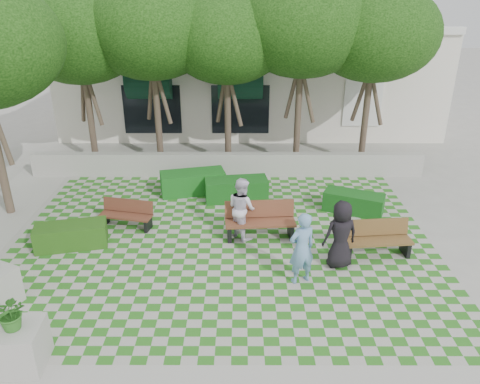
{
  "coord_description": "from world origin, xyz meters",
  "views": [
    {
      "loc": [
        0.52,
        -10.66,
        6.86
      ],
      "look_at": [
        0.5,
        1.5,
        1.4
      ],
      "focal_mm": 35.0,
      "sensor_mm": 36.0,
      "label": 1
    }
  ],
  "objects_px": {
    "hedge_west": "(71,235)",
    "person_dark": "(341,235)",
    "bench_west": "(126,215)",
    "person_blue": "(302,248)",
    "person_white": "(242,208)",
    "hedge_midleft": "(193,182)",
    "planter_front": "(18,338)",
    "bench_mid": "(260,221)",
    "bench_east": "(376,239)",
    "hedge_midright": "(236,189)",
    "hedge_east": "(353,202)"
  },
  "relations": [
    {
      "from": "bench_mid",
      "to": "planter_front",
      "type": "height_order",
      "value": "planter_front"
    },
    {
      "from": "hedge_midright",
      "to": "planter_front",
      "type": "relative_size",
      "value": 1.32
    },
    {
      "from": "hedge_west",
      "to": "person_blue",
      "type": "relative_size",
      "value": 1.02
    },
    {
      "from": "person_white",
      "to": "bench_east",
      "type": "bearing_deg",
      "value": -143.39
    },
    {
      "from": "bench_west",
      "to": "person_blue",
      "type": "distance_m",
      "value": 5.76
    },
    {
      "from": "hedge_midright",
      "to": "person_dark",
      "type": "distance_m",
      "value": 5.01
    },
    {
      "from": "bench_east",
      "to": "hedge_midright",
      "type": "xyz_separation_m",
      "value": [
        -3.85,
        3.6,
        -0.1
      ]
    },
    {
      "from": "bench_mid",
      "to": "person_blue",
      "type": "relative_size",
      "value": 1.09
    },
    {
      "from": "bench_mid",
      "to": "person_dark",
      "type": "height_order",
      "value": "person_dark"
    },
    {
      "from": "hedge_east",
      "to": "hedge_midleft",
      "type": "height_order",
      "value": "hedge_midleft"
    },
    {
      "from": "hedge_midright",
      "to": "planter_front",
      "type": "bearing_deg",
      "value": -118.04
    },
    {
      "from": "person_dark",
      "to": "planter_front",
      "type": "bearing_deg",
      "value": 13.59
    },
    {
      "from": "hedge_midright",
      "to": "hedge_midleft",
      "type": "distance_m",
      "value": 1.64
    },
    {
      "from": "planter_front",
      "to": "hedge_west",
      "type": "bearing_deg",
      "value": 96.62
    },
    {
      "from": "hedge_midleft",
      "to": "person_blue",
      "type": "bearing_deg",
      "value": -59.62
    },
    {
      "from": "bench_east",
      "to": "bench_west",
      "type": "distance_m",
      "value": 7.35
    },
    {
      "from": "hedge_east",
      "to": "person_dark",
      "type": "bearing_deg",
      "value": -108.93
    },
    {
      "from": "hedge_midleft",
      "to": "person_blue",
      "type": "height_order",
      "value": "person_blue"
    },
    {
      "from": "bench_east",
      "to": "person_white",
      "type": "distance_m",
      "value": 3.84
    },
    {
      "from": "hedge_midright",
      "to": "hedge_midleft",
      "type": "xyz_separation_m",
      "value": [
        -1.55,
        0.55,
        0.02
      ]
    },
    {
      "from": "hedge_midleft",
      "to": "person_white",
      "type": "relative_size",
      "value": 1.22
    },
    {
      "from": "hedge_midleft",
      "to": "hedge_west",
      "type": "distance_m",
      "value": 4.84
    },
    {
      "from": "bench_mid",
      "to": "person_white",
      "type": "height_order",
      "value": "person_white"
    },
    {
      "from": "bench_east",
      "to": "bench_mid",
      "type": "xyz_separation_m",
      "value": [
        -3.14,
        0.98,
        0.04
      ]
    },
    {
      "from": "planter_front",
      "to": "hedge_east",
      "type": "bearing_deg",
      "value": 40.35
    },
    {
      "from": "bench_west",
      "to": "hedge_midleft",
      "type": "xyz_separation_m",
      "value": [
        1.78,
        2.57,
        -0.02
      ]
    },
    {
      "from": "hedge_midleft",
      "to": "person_white",
      "type": "height_order",
      "value": "person_white"
    },
    {
      "from": "hedge_midright",
      "to": "person_dark",
      "type": "xyz_separation_m",
      "value": [
        2.73,
        -4.16,
        0.55
      ]
    },
    {
      "from": "hedge_east",
      "to": "hedge_west",
      "type": "distance_m",
      "value": 8.73
    },
    {
      "from": "bench_west",
      "to": "hedge_west",
      "type": "distance_m",
      "value": 1.75
    },
    {
      "from": "hedge_midleft",
      "to": "hedge_west",
      "type": "xyz_separation_m",
      "value": [
        -3.09,
        -3.73,
        -0.05
      ]
    },
    {
      "from": "bench_west",
      "to": "person_white",
      "type": "xyz_separation_m",
      "value": [
        3.51,
        -0.56,
        0.51
      ]
    },
    {
      "from": "hedge_east",
      "to": "planter_front",
      "type": "xyz_separation_m",
      "value": [
        -7.93,
        -6.73,
        0.32
      ]
    },
    {
      "from": "hedge_east",
      "to": "person_blue",
      "type": "relative_size",
      "value": 0.99
    },
    {
      "from": "bench_east",
      "to": "person_blue",
      "type": "height_order",
      "value": "person_blue"
    },
    {
      "from": "hedge_midright",
      "to": "hedge_midleft",
      "type": "relative_size",
      "value": 0.95
    },
    {
      "from": "bench_west",
      "to": "person_blue",
      "type": "xyz_separation_m",
      "value": [
        4.97,
        -2.87,
        0.54
      ]
    },
    {
      "from": "hedge_west",
      "to": "hedge_midright",
      "type": "bearing_deg",
      "value": 34.48
    },
    {
      "from": "person_blue",
      "to": "hedge_midright",
      "type": "bearing_deg",
      "value": -94.35
    },
    {
      "from": "person_blue",
      "to": "person_white",
      "type": "height_order",
      "value": "person_blue"
    },
    {
      "from": "bench_west",
      "to": "person_white",
      "type": "distance_m",
      "value": 3.59
    },
    {
      "from": "hedge_west",
      "to": "person_white",
      "type": "height_order",
      "value": "person_white"
    },
    {
      "from": "hedge_east",
      "to": "person_blue",
      "type": "distance_m",
      "value": 4.52
    },
    {
      "from": "hedge_midright",
      "to": "hedge_west",
      "type": "bearing_deg",
      "value": -145.52
    },
    {
      "from": "hedge_midright",
      "to": "person_blue",
      "type": "relative_size",
      "value": 1.12
    },
    {
      "from": "planter_front",
      "to": "person_dark",
      "type": "xyz_separation_m",
      "value": [
        6.83,
        3.55,
        0.27
      ]
    },
    {
      "from": "hedge_west",
      "to": "person_dark",
      "type": "xyz_separation_m",
      "value": [
        7.36,
        -0.98,
        0.59
      ]
    },
    {
      "from": "planter_front",
      "to": "person_blue",
      "type": "distance_m",
      "value": 6.41
    },
    {
      "from": "bench_west",
      "to": "hedge_midleft",
      "type": "distance_m",
      "value": 3.12
    },
    {
      "from": "hedge_midleft",
      "to": "planter_front",
      "type": "bearing_deg",
      "value": -107.21
    }
  ]
}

